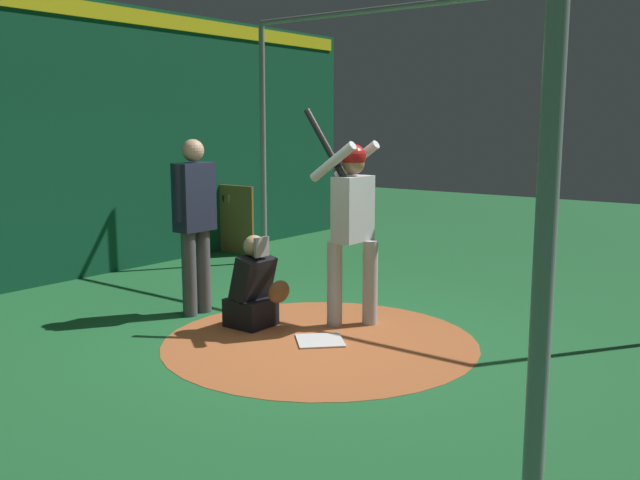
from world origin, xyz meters
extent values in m
plane|color=#216633|center=(0.00, 0.00, 0.00)|extent=(27.56, 27.56, 0.00)
cylinder|color=#B76033|center=(0.00, 0.00, 0.00)|extent=(2.90, 2.90, 0.01)
cube|color=white|center=(0.00, 0.00, 0.01)|extent=(0.59, 0.59, 0.01)
cylinder|color=#B3B3B7|center=(0.05, 0.76, 0.42)|extent=(0.15, 0.15, 0.85)
cylinder|color=#B3B3B7|center=(-0.19, 0.49, 0.42)|extent=(0.15, 0.15, 0.85)
cube|color=silver|center=(-0.07, 0.63, 1.17)|extent=(0.22, 0.44, 0.64)
cylinder|color=silver|center=(-0.17, 0.82, 1.63)|extent=(0.51, 0.09, 0.40)
cylinder|color=silver|center=(-0.17, 0.43, 1.63)|extent=(0.51, 0.09, 0.40)
sphere|color=#9E704C|center=(-0.07, 0.63, 1.61)|extent=(0.22, 0.22, 0.22)
sphere|color=#A51414|center=(-0.07, 0.63, 1.67)|extent=(0.25, 0.25, 0.25)
cylinder|color=black|center=(-0.29, 0.49, 1.76)|extent=(0.54, 0.06, 0.73)
cube|color=black|center=(-0.86, -0.01, 0.14)|extent=(0.40, 0.40, 0.28)
cube|color=black|center=(-0.82, -0.01, 0.49)|extent=(0.30, 0.40, 0.46)
sphere|color=tan|center=(-0.80, -0.01, 0.81)|extent=(0.21, 0.21, 0.21)
cube|color=gray|center=(-0.70, -0.01, 0.81)|extent=(0.03, 0.19, 0.19)
ellipsoid|color=brown|center=(-0.54, 0.05, 0.38)|extent=(0.12, 0.28, 0.22)
cylinder|color=#4C4C51|center=(-1.62, 0.09, 0.44)|extent=(0.15, 0.15, 0.89)
cylinder|color=#4C4C51|center=(-1.62, -0.11, 0.44)|extent=(0.15, 0.15, 0.89)
cube|color=#1E2338|center=(-1.62, -0.01, 1.24)|extent=(0.22, 0.42, 0.70)
cylinder|color=#1E2338|center=(-1.62, 0.19, 1.29)|extent=(0.09, 0.09, 0.59)
cylinder|color=#1E2338|center=(-1.62, -0.22, 1.29)|extent=(0.09, 0.09, 0.59)
sphere|color=tan|center=(-1.62, -0.01, 1.71)|extent=(0.23, 0.23, 0.23)
cube|color=#0F472D|center=(-4.20, 0.00, 1.77)|extent=(0.20, 11.56, 3.55)
cube|color=yellow|center=(-4.09, 0.00, 3.40)|extent=(0.03, 11.33, 0.20)
cylinder|color=gray|center=(2.93, -2.50, 1.67)|extent=(0.08, 0.08, 3.35)
cylinder|color=gray|center=(-2.93, 2.50, 1.67)|extent=(0.08, 0.08, 3.35)
cylinder|color=gray|center=(0.00, 2.50, 3.35)|extent=(5.85, 0.07, 0.07)
cube|color=olive|center=(-3.95, 2.80, 0.53)|extent=(1.06, 0.04, 1.05)
cylinder|color=tan|center=(-4.38, 2.86, 0.46)|extent=(0.06, 0.13, 0.92)
cylinder|color=tan|center=(-4.26, 2.86, 0.43)|extent=(0.06, 0.19, 0.87)
cylinder|color=tan|center=(-4.14, 2.86, 0.44)|extent=(0.06, 0.15, 0.87)
cylinder|color=black|center=(-4.02, 2.86, 0.44)|extent=(0.06, 0.19, 0.89)
cylinder|color=tan|center=(-3.90, 2.86, 0.46)|extent=(0.06, 0.21, 0.91)
cylinder|color=olive|center=(-3.78, 2.86, 0.42)|extent=(0.06, 0.17, 0.84)
cylinder|color=tan|center=(-3.66, 2.86, 0.45)|extent=(0.06, 0.15, 0.90)
cylinder|color=tan|center=(-3.54, 2.86, 0.42)|extent=(0.06, 0.13, 0.85)
camera|label=1|loc=(3.79, -4.96, 1.98)|focal=39.53mm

